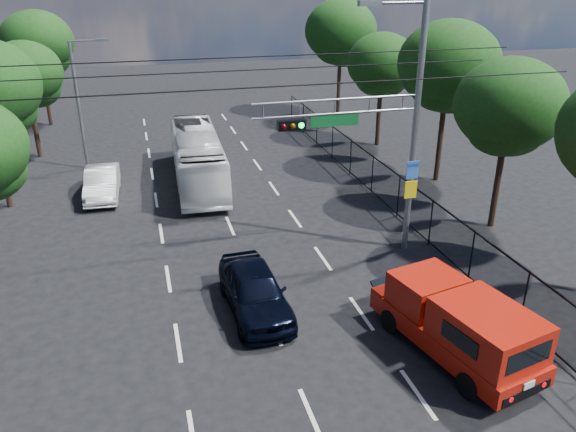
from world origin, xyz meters
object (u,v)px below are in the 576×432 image
object	(u,v)px
white_bus	(197,157)
signal_mast	(386,124)
navy_hatchback	(255,290)
white_van	(102,183)
red_pickup	(457,322)

from	to	relation	value
white_bus	signal_mast	bearing A→B (deg)	-57.05
signal_mast	navy_hatchback	bearing A→B (deg)	-152.82
navy_hatchback	signal_mast	bearing A→B (deg)	24.92
signal_mast	white_van	world-z (taller)	signal_mast
signal_mast	white_bus	bearing A→B (deg)	120.58
navy_hatchback	white_bus	world-z (taller)	white_bus
signal_mast	red_pickup	world-z (taller)	signal_mast
signal_mast	white_van	bearing A→B (deg)	139.57
signal_mast	white_van	size ratio (longest dim) A/B	2.17
navy_hatchback	white_bus	bearing A→B (deg)	89.02
white_van	navy_hatchback	bearing A→B (deg)	-64.97
signal_mast	white_bus	world-z (taller)	signal_mast
red_pickup	white_bus	distance (m)	17.58
navy_hatchback	white_van	distance (m)	13.13
navy_hatchback	white_van	world-z (taller)	navy_hatchback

